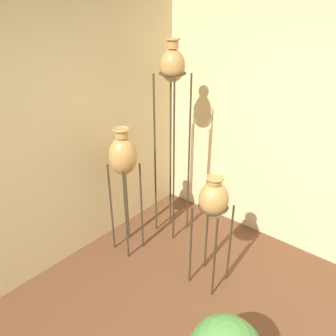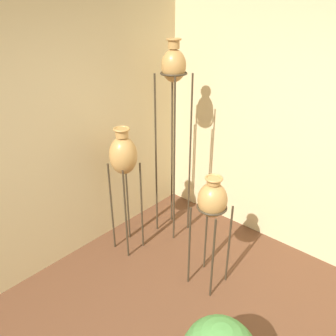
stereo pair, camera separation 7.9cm
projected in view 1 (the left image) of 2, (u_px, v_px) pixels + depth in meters
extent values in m
cube|color=beige|center=(9.00, 153.00, 2.79)|extent=(8.28, 0.06, 2.70)
cylinder|color=#382D1E|center=(174.00, 167.00, 3.49)|extent=(0.02, 0.02, 1.88)
cylinder|color=#382D1E|center=(189.00, 159.00, 3.67)|extent=(0.02, 0.02, 1.88)
cylinder|color=#382D1E|center=(155.00, 160.00, 3.64)|extent=(0.02, 0.02, 1.88)
cylinder|color=#382D1E|center=(171.00, 153.00, 3.83)|extent=(0.02, 0.02, 1.88)
torus|color=#382D1E|center=(173.00, 73.00, 3.24)|extent=(0.28, 0.28, 0.02)
ellipsoid|color=#B28447|center=(173.00, 66.00, 3.21)|extent=(0.25, 0.25, 0.32)
cylinder|color=#B28447|center=(173.00, 44.00, 3.12)|extent=(0.11, 0.11, 0.09)
torus|color=#B28447|center=(173.00, 39.00, 3.11)|extent=(0.15, 0.15, 0.02)
cylinder|color=#382D1E|center=(126.00, 217.00, 3.38)|extent=(0.02, 0.02, 1.05)
cylinder|color=#382D1E|center=(141.00, 207.00, 3.53)|extent=(0.02, 0.02, 1.05)
cylinder|color=#382D1E|center=(111.00, 209.00, 3.51)|extent=(0.02, 0.02, 1.05)
cylinder|color=#382D1E|center=(127.00, 200.00, 3.67)|extent=(0.02, 0.02, 1.05)
torus|color=#382D1E|center=(124.00, 164.00, 3.29)|extent=(0.24, 0.24, 0.02)
ellipsoid|color=#B28447|center=(123.00, 156.00, 3.25)|extent=(0.28, 0.28, 0.39)
cylinder|color=#B28447|center=(121.00, 133.00, 3.15)|extent=(0.13, 0.13, 0.08)
torus|color=#B28447|center=(121.00, 129.00, 3.13)|extent=(0.17, 0.17, 0.02)
cylinder|color=#382D1E|center=(215.00, 259.00, 2.94)|extent=(0.02, 0.02, 0.87)
cylinder|color=#382D1E|center=(230.00, 244.00, 3.12)|extent=(0.02, 0.02, 0.87)
cylinder|color=#382D1E|center=(191.00, 246.00, 3.09)|extent=(0.02, 0.02, 0.87)
cylinder|color=#382D1E|center=(207.00, 233.00, 3.28)|extent=(0.02, 0.02, 0.87)
torus|color=#382D1E|center=(213.00, 206.00, 2.92)|extent=(0.27, 0.27, 0.02)
ellipsoid|color=#B28447|center=(214.00, 199.00, 2.88)|extent=(0.26, 0.26, 0.33)
cylinder|color=#B28447|center=(215.00, 180.00, 2.80)|extent=(0.12, 0.12, 0.05)
torus|color=#B28447|center=(215.00, 178.00, 2.79)|extent=(0.16, 0.16, 0.02)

